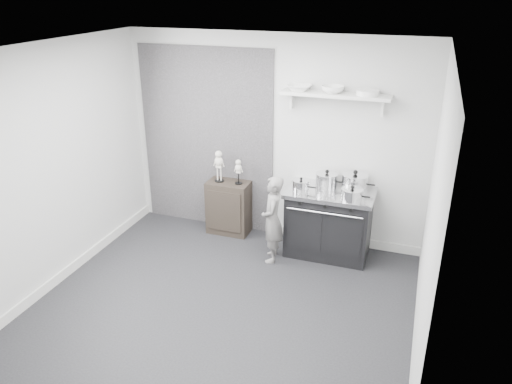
{
  "coord_description": "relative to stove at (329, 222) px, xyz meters",
  "views": [
    {
      "loc": [
        1.83,
        -4.18,
        3.27
      ],
      "look_at": [
        0.05,
        0.95,
        0.96
      ],
      "focal_mm": 35.0,
      "sensor_mm": 36.0,
      "label": 1
    }
  ],
  "objects": [
    {
      "name": "skeleton_full",
      "position": [
        -1.55,
        0.13,
        0.56
      ],
      "size": [
        0.14,
        0.09,
        0.5
      ],
      "primitive_type": null,
      "color": "beige",
      "rests_on": "side_cabinet"
    },
    {
      "name": "pot_back_right",
      "position": [
        0.27,
        0.13,
        0.54
      ],
      "size": [
        0.41,
        0.33,
        0.26
      ],
      "color": "silver",
      "rests_on": "stove"
    },
    {
      "name": "skeleton_torso",
      "position": [
        -1.27,
        0.13,
        0.5
      ],
      "size": [
        0.11,
        0.07,
        0.39
      ],
      "primitive_type": null,
      "color": "beige",
      "rests_on": "side_cabinet"
    },
    {
      "name": "room_shell",
      "position": [
        -0.94,
        -1.33,
        1.2
      ],
      "size": [
        4.02,
        3.62,
        2.71
      ],
      "color": "beige",
      "rests_on": "ground"
    },
    {
      "name": "bowl_large",
      "position": [
        -0.49,
        0.19,
        1.64
      ],
      "size": [
        0.29,
        0.29,
        0.07
      ],
      "primitive_type": "imported",
      "color": "white",
      "rests_on": "wall_shelf"
    },
    {
      "name": "ground",
      "position": [
        -0.85,
        -1.48,
        -0.44
      ],
      "size": [
        4.0,
        4.0,
        0.0
      ],
      "primitive_type": "plane",
      "color": "black",
      "rests_on": "ground"
    },
    {
      "name": "plate_stack",
      "position": [
        0.32,
        0.19,
        1.63
      ],
      "size": [
        0.26,
        0.26,
        0.06
      ],
      "primitive_type": "cylinder",
      "color": "white",
      "rests_on": "wall_shelf"
    },
    {
      "name": "side_cabinet",
      "position": [
        -1.42,
        0.13,
        -0.06
      ],
      "size": [
        0.57,
        0.33,
        0.75
      ],
      "primitive_type": "cube",
      "color": "black",
      "rests_on": "ground"
    },
    {
      "name": "pot_front_right",
      "position": [
        0.29,
        -0.19,
        0.5
      ],
      "size": [
        0.34,
        0.26,
        0.19
      ],
      "color": "silver",
      "rests_on": "stove"
    },
    {
      "name": "pot_front_left",
      "position": [
        -0.35,
        -0.11,
        0.5
      ],
      "size": [
        0.3,
        0.21,
        0.18
      ],
      "color": "silver",
      "rests_on": "stove"
    },
    {
      "name": "wall_shelf",
      "position": [
        -0.05,
        0.2,
        1.57
      ],
      "size": [
        1.3,
        0.26,
        0.24
      ],
      "color": "silver",
      "rests_on": "room_shell"
    },
    {
      "name": "stove",
      "position": [
        0.0,
        0.0,
        0.0
      ],
      "size": [
        1.08,
        0.68,
        0.87
      ],
      "color": "black",
      "rests_on": "ground"
    },
    {
      "name": "pot_back_left",
      "position": [
        -0.08,
        0.14,
        0.52
      ],
      "size": [
        0.37,
        0.29,
        0.22
      ],
      "color": "silver",
      "rests_on": "stove"
    },
    {
      "name": "bowl_small",
      "position": [
        -0.09,
        0.19,
        1.64
      ],
      "size": [
        0.27,
        0.27,
        0.08
      ],
      "primitive_type": "imported",
      "color": "white",
      "rests_on": "wall_shelf"
    },
    {
      "name": "child",
      "position": [
        -0.63,
        -0.39,
        0.12
      ],
      "size": [
        0.35,
        0.46,
        1.12
      ],
      "primitive_type": "imported",
      "rotation": [
        0.0,
        0.0,
        -1.34
      ],
      "color": "slate",
      "rests_on": "ground"
    }
  ]
}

